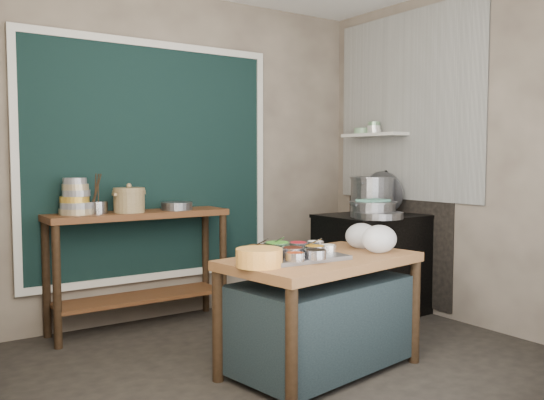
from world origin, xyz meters
TOP-DOWN VIEW (x-y plane):
  - floor at (0.00, 0.00)m, footprint 3.50×3.00m
  - back_wall at (0.00, 1.51)m, footprint 3.50×0.02m
  - left_wall at (-1.76, 0.00)m, footprint 0.02×3.00m
  - right_wall at (1.76, 0.00)m, footprint 0.02×3.00m
  - curtain_panel at (-0.35, 1.47)m, footprint 2.10×0.02m
  - curtain_frame at (-0.35, 1.46)m, footprint 2.22×0.03m
  - tile_panel at (1.74, 0.55)m, footprint 0.02×1.70m
  - soot_patch at (1.74, 0.65)m, footprint 0.01×1.30m
  - wall_shelf at (1.63, 0.85)m, footprint 0.22×0.70m
  - prep_table at (0.05, -0.30)m, footprint 1.35×0.90m
  - back_counter at (-0.55, 1.28)m, footprint 1.45×0.40m
  - stove_block at (1.35, 0.55)m, footprint 0.90×0.68m
  - stove_top at (1.35, 0.55)m, footprint 0.92×0.69m
  - condiment_tray at (-0.14, -0.29)m, footprint 0.58×0.43m
  - condiment_bowls at (-0.16, -0.27)m, footprint 0.58×0.46m
  - yellow_basin at (-0.46, -0.36)m, footprint 0.34×0.34m
  - saucepan at (0.58, -0.15)m, footprint 0.29×0.29m
  - plastic_bag_a at (0.45, -0.41)m, footprint 0.27×0.23m
  - plastic_bag_b at (0.49, -0.20)m, footprint 0.29×0.27m
  - bowl_stack at (-1.04, 1.31)m, footprint 0.25×0.25m
  - utensil_cup at (-0.88, 1.28)m, footprint 0.18×0.18m
  - ceramic_crock at (-0.64, 1.24)m, footprint 0.33×0.33m
  - wide_bowl at (-0.23, 1.25)m, footprint 0.28×0.28m
  - stock_pot at (1.45, 0.68)m, footprint 0.52×0.52m
  - pot_lid at (1.57, 0.65)m, footprint 0.20×0.40m
  - steamer at (1.18, 0.40)m, footprint 0.43×0.43m
  - green_cloth at (1.18, 0.40)m, footprint 0.24×0.19m
  - shallow_pan at (1.14, 0.29)m, footprint 0.41×0.41m
  - shelf_bowl_stack at (1.63, 0.86)m, footprint 0.13×0.13m
  - shelf_bowl_green at (1.63, 1.02)m, footprint 0.20×0.20m

SIDE VIEW (x-z plane):
  - floor at x=0.00m, z-range -0.02..0.00m
  - prep_table at x=0.05m, z-range 0.00..0.75m
  - stove_block at x=1.35m, z-range 0.00..0.85m
  - back_counter at x=-0.55m, z-range 0.00..0.95m
  - soot_patch at x=1.74m, z-range 0.05..1.35m
  - condiment_tray at x=-0.14m, z-range 0.75..0.78m
  - yellow_basin at x=-0.46m, z-range 0.75..0.85m
  - condiment_bowls at x=-0.16m, z-range 0.77..0.84m
  - saucepan at x=0.58m, z-range 0.75..0.88m
  - plastic_bag_b at x=0.49m, z-range 0.75..0.93m
  - plastic_bag_a at x=0.45m, z-range 0.75..0.94m
  - stove_top at x=1.35m, z-range 0.85..0.88m
  - shallow_pan at x=1.14m, z-range 0.88..0.93m
  - steamer at x=1.18m, z-range 0.88..1.01m
  - wide_bowl at x=-0.23m, z-range 0.95..1.01m
  - utensil_cup at x=-0.88m, z-range 0.95..1.05m
  - green_cloth at x=1.18m, z-range 1.01..1.03m
  - ceramic_crock at x=-0.64m, z-range 0.95..1.13m
  - stock_pot at x=1.45m, z-range 0.88..1.21m
  - pot_lid at x=1.57m, z-range 0.88..1.26m
  - bowl_stack at x=-1.04m, z-range 0.93..1.21m
  - curtain_panel at x=-0.35m, z-range 0.40..2.30m
  - curtain_frame at x=-0.35m, z-range 0.34..2.36m
  - back_wall at x=0.00m, z-range 0.00..2.80m
  - left_wall at x=-1.76m, z-range 0.00..2.80m
  - right_wall at x=1.76m, z-range 0.00..2.80m
  - wall_shelf at x=1.63m, z-range 1.59..1.61m
  - shelf_bowl_green at x=1.63m, z-range 1.61..1.67m
  - shelf_bowl_stack at x=1.63m, z-range 1.61..1.72m
  - tile_panel at x=1.74m, z-range 1.00..2.70m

